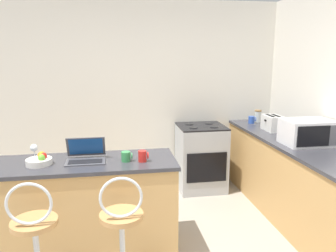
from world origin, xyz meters
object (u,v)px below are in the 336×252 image
at_px(microwave, 307,132).
at_px(wine_glass_short, 34,148).
at_px(bar_stool_far, 122,238).
at_px(mug_blue, 252,120).
at_px(bar_stool_near, 36,245).
at_px(mug_red, 143,156).
at_px(mug_green, 126,156).
at_px(mug_white, 303,131).
at_px(laptop, 86,155).
at_px(toaster, 273,123).
at_px(stove_range, 201,157).
at_px(storage_jar, 258,116).
at_px(fruit_bowl, 40,161).

distance_m(microwave, wine_glass_short, 2.79).
height_order(bar_stool_far, mug_blue, mug_blue).
bearing_deg(bar_stool_near, microwave, 16.68).
distance_m(microwave, mug_red, 1.83).
bearing_deg(microwave, bar_stool_near, -163.32).
bearing_deg(mug_blue, mug_green, -141.67).
bearing_deg(microwave, mug_blue, 95.60).
xyz_separation_m(mug_green, mug_white, (2.13, 0.64, 0.01)).
distance_m(laptop, toaster, 2.43).
xyz_separation_m(bar_stool_near, laptop, (0.34, 0.61, 0.50)).
height_order(toaster, wine_glass_short, toaster).
relative_size(mug_green, mug_blue, 0.97).
bearing_deg(mug_green, wine_glass_short, 165.48).
bearing_deg(wine_glass_short, mug_white, 8.12).
relative_size(bar_stool_far, mug_white, 9.51).
relative_size(bar_stool_near, mug_red, 9.74).
bearing_deg(stove_range, toaster, -27.99).
xyz_separation_m(stove_range, wine_glass_short, (-1.92, -1.18, 0.55)).
distance_m(bar_stool_near, toaster, 3.05).
xyz_separation_m(laptop, stove_range, (1.45, 1.31, -0.51)).
bearing_deg(mug_red, mug_white, 18.75).
bearing_deg(microwave, laptop, -175.51).
bearing_deg(mug_white, storage_jar, 100.61).
bearing_deg(mug_red, laptop, 167.07).
distance_m(wine_glass_short, storage_jar, 3.09).
relative_size(bar_stool_near, toaster, 3.23).
xyz_separation_m(bar_stool_near, mug_white, (2.83, 1.17, 0.50)).
relative_size(microwave, mug_white, 4.89).
relative_size(mug_green, storage_jar, 0.58).
bearing_deg(mug_white, wine_glass_short, -171.88).
bearing_deg(mug_red, mug_green, 167.93).
bearing_deg(toaster, fruit_bowl, -160.69).
height_order(bar_stool_near, fruit_bowl, fruit_bowl).
bearing_deg(mug_blue, mug_white, -70.01).
relative_size(laptop, mug_red, 3.44).
xyz_separation_m(toaster, mug_red, (-1.76, -0.99, -0.05)).
height_order(stove_range, mug_white, mug_white).
relative_size(fruit_bowl, mug_blue, 2.13).
bearing_deg(mug_blue, bar_stool_near, -142.10).
distance_m(laptop, microwave, 2.32).
xyz_separation_m(laptop, storage_jar, (2.32, 1.45, 0.03)).
distance_m(mug_green, mug_blue, 2.34).
distance_m(bar_stool_far, toaster, 2.53).
xyz_separation_m(bar_stool_far, microwave, (2.02, 0.80, 0.58)).
xyz_separation_m(laptop, microwave, (2.31, 0.18, 0.08)).
distance_m(wine_glass_short, mug_blue, 2.94).
height_order(microwave, fruit_bowl, microwave).
bearing_deg(mug_white, mug_red, -161.25).
distance_m(mug_red, fruit_bowl, 0.90).
xyz_separation_m(microwave, mug_red, (-1.80, -0.30, -0.08)).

